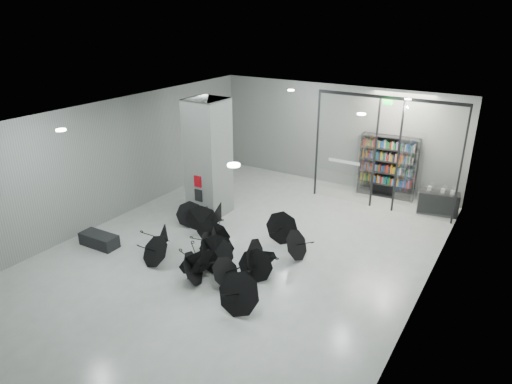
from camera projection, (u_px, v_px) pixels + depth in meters
The scene contains 10 objects.
room at pixel (236, 162), 12.14m from camera, with size 14.00×14.02×4.01m.
column at pixel (208, 158), 15.25m from camera, with size 1.20×1.20×4.00m, color slate.
fire_cabinet at pixel (198, 181), 15.01m from camera, with size 0.28×0.04×0.38m, color #A50A07.
info_panel at pixel (198, 195), 15.19m from camera, with size 0.30×0.03×0.42m, color black.
exit_sign at pixel (387, 103), 14.78m from camera, with size 0.30×0.06×0.15m, color #0CE533.
glass_partition at pixel (384, 149), 15.56m from camera, with size 5.06×0.08×4.00m.
bench at pixel (99, 240), 13.64m from camera, with size 1.21×0.52×0.39m, color black.
bookshelf at pixel (388, 167), 16.98m from camera, with size 2.13×0.43×2.35m, color black, non-canonical shape.
shop_counter at pixel (438, 203), 15.74m from camera, with size 1.33×0.53×0.80m, color black.
umbrella_cluster at pixel (221, 253), 12.72m from camera, with size 5.19×4.46×1.26m.
Camera 1 is at (6.54, -9.55, 6.64)m, focal length 31.81 mm.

